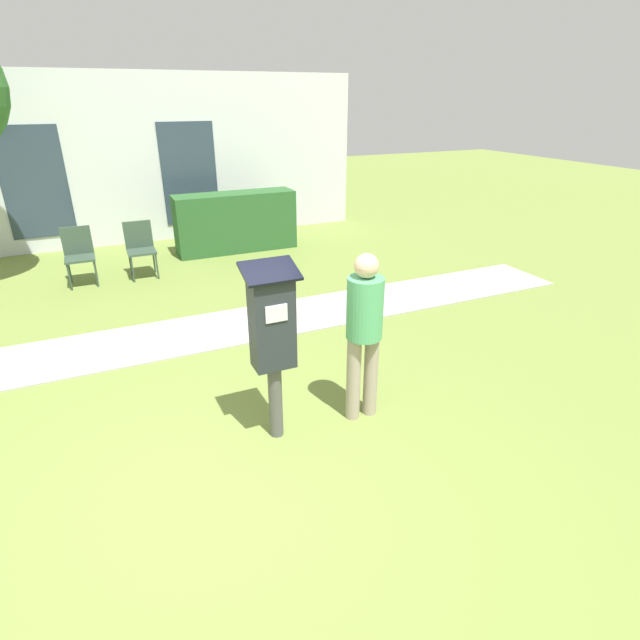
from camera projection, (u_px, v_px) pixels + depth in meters
name	position (u px, v px, depth m)	size (l,w,h in m)	color
ground_plane	(218.00, 488.00, 3.84)	(40.00, 40.00, 0.00)	olive
sidewalk	(163.00, 339.00, 6.17)	(12.00, 1.10, 0.02)	#A3A099
building_facade	(113.00, 162.00, 9.60)	(10.00, 0.26, 3.20)	silver
parking_meter	(272.00, 331.00, 4.04)	(0.44, 0.31, 1.59)	#4C4C4C
person_standing	(364.00, 326.00, 4.35)	(0.32, 0.32, 1.58)	gray
outdoor_chair_left	(79.00, 251.00, 7.83)	(0.44, 0.44, 0.90)	#334738
outdoor_chair_middle	(140.00, 245.00, 8.17)	(0.44, 0.44, 0.90)	#334738
hedge_row	(236.00, 222.00, 9.54)	(2.27, 0.60, 1.10)	#285628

